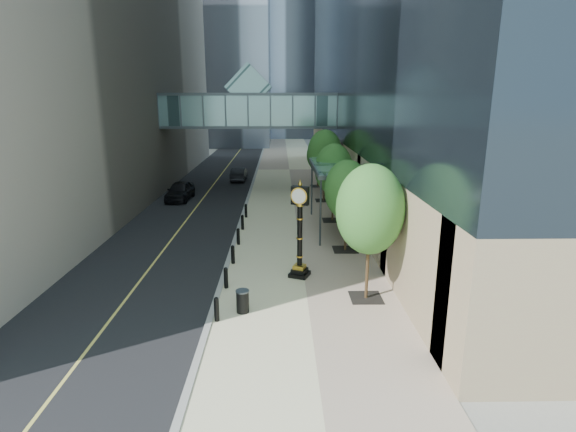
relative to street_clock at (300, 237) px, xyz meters
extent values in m
plane|color=gray|center=(-0.77, -5.57, -2.11)|extent=(320.00, 320.00, 0.00)
cube|color=black|center=(-7.77, 34.43, -2.10)|extent=(8.00, 180.00, 0.02)
cube|color=beige|center=(0.23, 34.43, -2.08)|extent=(8.00, 180.00, 0.06)
cube|color=gray|center=(-3.77, 34.43, -2.07)|extent=(0.25, 180.00, 0.07)
cube|color=#8C98B0|center=(-6.77, 114.43, 30.39)|extent=(22.00, 22.00, 65.00)
cube|color=slate|center=(-3.77, 22.43, 5.39)|extent=(17.00, 4.00, 3.00)
cube|color=#383F44|center=(-3.77, 22.43, 3.94)|extent=(17.00, 4.20, 0.25)
cube|color=#383F44|center=(-3.77, 22.43, 6.84)|extent=(17.00, 4.20, 0.25)
cube|color=slate|center=(-3.77, 22.43, 7.49)|extent=(4.24, 3.00, 4.24)
cube|color=#383F44|center=(2.73, 8.43, 2.09)|extent=(3.00, 8.00, 0.25)
cube|color=slate|center=(2.73, 8.43, 2.24)|extent=(2.80, 7.80, 0.06)
cylinder|color=#383F44|center=(1.43, 4.73, -0.01)|extent=(0.12, 0.12, 4.20)
cylinder|color=#383F44|center=(1.43, 12.13, -0.01)|extent=(0.12, 0.12, 4.20)
cylinder|color=black|center=(-3.47, -4.57, -1.60)|extent=(0.20, 0.20, 0.90)
cylinder|color=black|center=(-3.47, -1.37, -1.60)|extent=(0.20, 0.20, 0.90)
cylinder|color=black|center=(-3.47, 1.83, -1.60)|extent=(0.20, 0.20, 0.90)
cylinder|color=black|center=(-3.47, 5.03, -1.60)|extent=(0.20, 0.20, 0.90)
cylinder|color=black|center=(-3.47, 8.23, -1.60)|extent=(0.20, 0.20, 0.90)
cylinder|color=black|center=(-3.47, 11.43, -1.60)|extent=(0.20, 0.20, 0.90)
cube|color=black|center=(2.83, -2.57, -2.04)|extent=(1.40, 1.40, 0.02)
cylinder|color=#442F1C|center=(2.83, -2.57, -0.47)|extent=(0.14, 0.14, 3.16)
ellipsoid|color=#20551F|center=(2.83, -2.57, 1.98)|extent=(2.90, 2.90, 3.86)
cube|color=black|center=(2.83, 3.93, -2.04)|extent=(1.40, 1.40, 0.02)
cylinder|color=#442F1C|center=(2.83, 3.93, -0.65)|extent=(0.14, 0.14, 2.80)
ellipsoid|color=#20551F|center=(2.83, 3.93, 1.51)|extent=(2.56, 2.56, 3.42)
cube|color=black|center=(2.83, 10.43, -2.04)|extent=(1.40, 1.40, 0.02)
cylinder|color=#442F1C|center=(2.83, 10.43, -0.58)|extent=(0.14, 0.14, 2.93)
ellipsoid|color=#20551F|center=(2.83, 10.43, 1.68)|extent=(2.69, 2.69, 3.58)
cube|color=black|center=(2.83, 16.93, -2.04)|extent=(1.40, 1.40, 0.02)
cylinder|color=#442F1C|center=(2.83, 16.93, -0.44)|extent=(0.14, 0.14, 3.21)
ellipsoid|color=#20551F|center=(2.83, 16.93, 2.04)|extent=(2.94, 2.94, 3.92)
cube|color=black|center=(2.83, 23.43, -2.04)|extent=(1.40, 1.40, 0.02)
cylinder|color=#442F1C|center=(2.83, 23.43, -0.82)|extent=(0.14, 0.14, 2.46)
ellipsoid|color=#20551F|center=(2.83, 23.43, 1.08)|extent=(2.25, 2.25, 3.01)
cube|color=black|center=(0.00, 0.00, -1.95)|extent=(1.16, 1.16, 0.20)
cube|color=black|center=(0.00, 0.00, -1.75)|extent=(0.90, 0.90, 0.20)
cube|color=gold|center=(0.00, 0.00, -1.56)|extent=(0.71, 0.71, 0.20)
cylinder|color=black|center=(0.00, 0.00, 0.07)|extent=(0.26, 0.26, 3.05)
cube|color=black|center=(0.00, 0.00, 2.03)|extent=(0.88, 0.60, 0.89)
cylinder|color=white|center=(0.00, 0.17, 2.03)|extent=(0.65, 0.31, 0.69)
cylinder|color=white|center=(0.00, -0.17, 2.03)|extent=(0.65, 0.31, 0.69)
sphere|color=gold|center=(0.00, 0.00, 2.58)|extent=(0.20, 0.20, 0.20)
cylinder|color=black|center=(-2.50, -3.83, -1.60)|extent=(0.66, 0.66, 0.90)
imported|color=beige|center=(3.73, 3.52, -1.15)|extent=(0.68, 0.48, 1.79)
imported|color=black|center=(-9.64, 17.65, -1.30)|extent=(2.06, 4.72, 1.58)
imported|color=black|center=(-5.34, 27.01, -1.39)|extent=(1.59, 4.27, 1.39)
camera|label=1|loc=(-0.95, -20.76, 6.50)|focal=28.00mm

